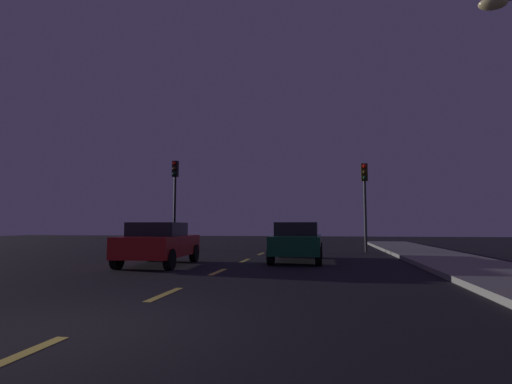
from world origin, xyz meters
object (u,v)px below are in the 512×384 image
Objects in this scene: traffic_signal_left at (175,187)px; traffic_signal_right at (365,189)px; car_adjacent_lane at (159,243)px; car_stopped_ahead at (298,241)px.

traffic_signal_left is 1.10× the size of traffic_signal_right.
traffic_signal_right is 1.13× the size of car_adjacent_lane.
traffic_signal_right is 11.40m from car_adjacent_lane.
traffic_signal_left is 1.24× the size of car_adjacent_lane.
traffic_signal_left is 1.11× the size of car_stopped_ahead.
traffic_signal_right is (10.32, -0.00, -0.29)m from traffic_signal_left.
car_adjacent_lane is (-4.50, -2.46, -0.00)m from car_stopped_ahead.
car_stopped_ahead is at bearing 28.64° from car_adjacent_lane.
car_stopped_ahead reaches higher than car_adjacent_lane.
traffic_signal_left is 9.65m from car_stopped_ahead.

